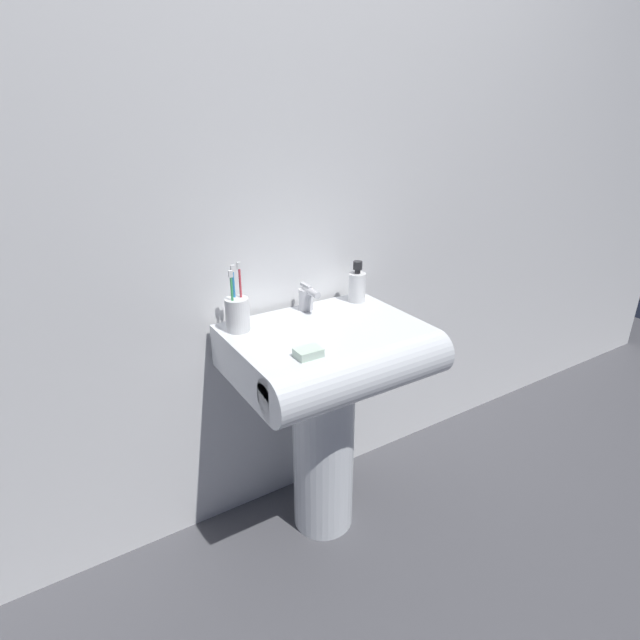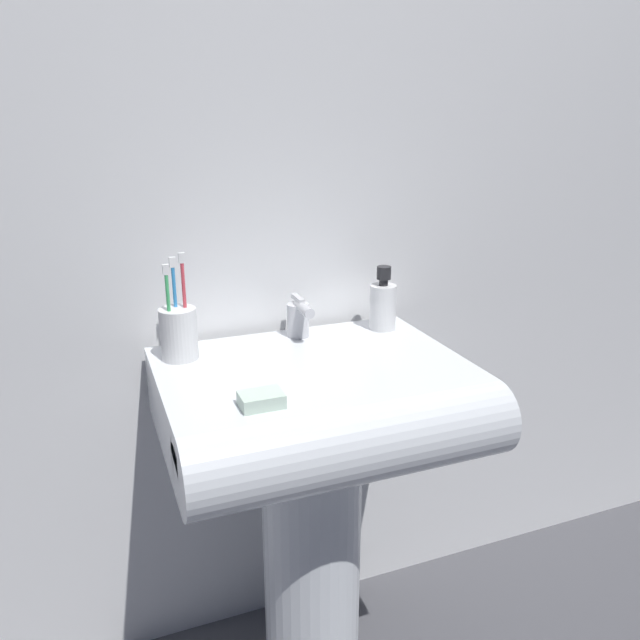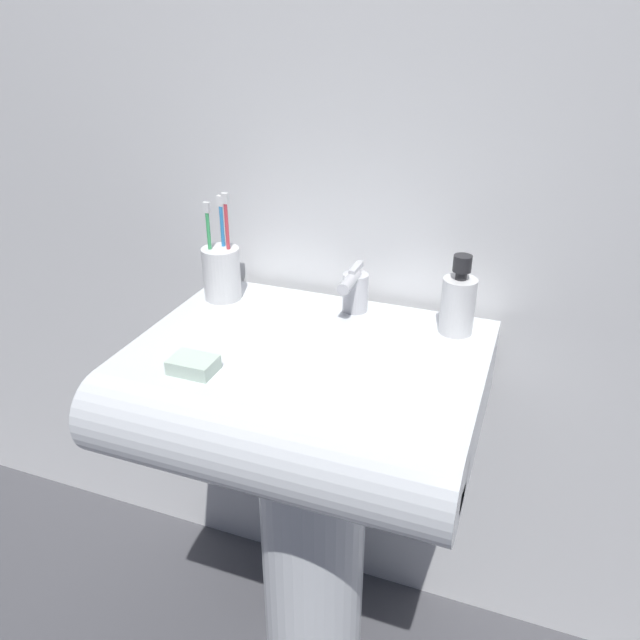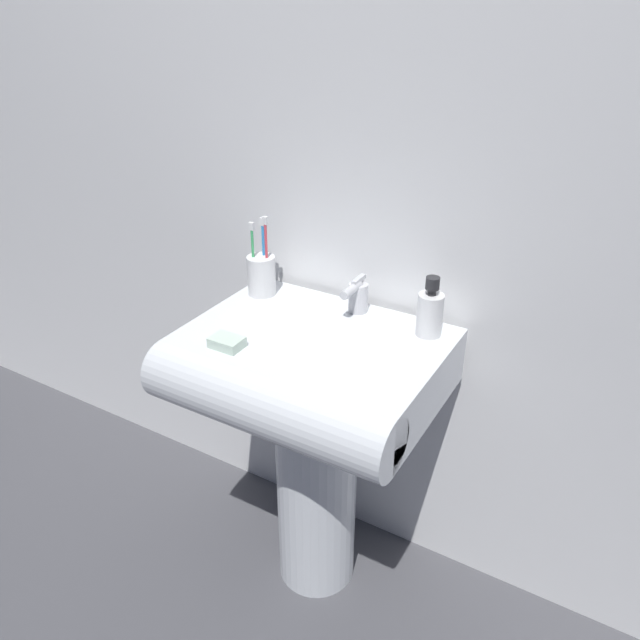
# 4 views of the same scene
# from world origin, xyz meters

# --- Properties ---
(ground_plane) EXTENTS (6.00, 6.00, 0.00)m
(ground_plane) POSITION_xyz_m (0.00, 0.00, 0.00)
(ground_plane) COLOR #4C4C51
(ground_plane) RESTS_ON ground
(wall_back) EXTENTS (5.00, 0.05, 2.40)m
(wall_back) POSITION_xyz_m (0.00, 0.25, 1.20)
(wall_back) COLOR white
(wall_back) RESTS_ON ground
(sink_pedestal) EXTENTS (0.21, 0.21, 0.64)m
(sink_pedestal) POSITION_xyz_m (0.00, 0.00, 0.32)
(sink_pedestal) COLOR white
(sink_pedestal) RESTS_ON ground
(sink_basin) EXTENTS (0.59, 0.48, 0.14)m
(sink_basin) POSITION_xyz_m (0.00, -0.05, 0.71)
(sink_basin) COLOR white
(sink_basin) RESTS_ON sink_pedestal
(faucet) EXTENTS (0.05, 0.11, 0.09)m
(faucet) POSITION_xyz_m (0.03, 0.15, 0.82)
(faucet) COLOR silver
(faucet) RESTS_ON sink_basin
(toothbrush_cup) EXTENTS (0.07, 0.07, 0.21)m
(toothbrush_cup) POSITION_xyz_m (-0.24, 0.12, 0.84)
(toothbrush_cup) COLOR white
(toothbrush_cup) RESTS_ON sink_basin
(soap_bottle) EXTENTS (0.06, 0.06, 0.15)m
(soap_bottle) POSITION_xyz_m (0.22, 0.13, 0.84)
(soap_bottle) COLOR white
(soap_bottle) RESTS_ON sink_basin
(bar_soap) EXTENTS (0.07, 0.05, 0.02)m
(bar_soap) POSITION_xyz_m (-0.14, -0.15, 0.79)
(bar_soap) COLOR silver
(bar_soap) RESTS_ON sink_basin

